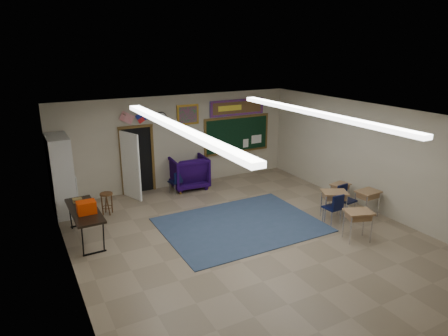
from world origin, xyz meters
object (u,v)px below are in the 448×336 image
student_desk_front_left (334,204)px  wingback_armchair (188,172)px  folding_table (86,223)px  student_desk_front_right (340,193)px  wooden_stool (107,203)px

student_desk_front_left → wingback_armchair: bearing=146.3°
wingback_armchair → student_desk_front_left: size_ratio=1.45×
wingback_armchair → folding_table: 4.26m
folding_table → student_desk_front_right: bearing=-11.2°
wingback_armchair → student_desk_front_right: wingback_armchair is taller
student_desk_front_right → folding_table: size_ratio=0.34×
student_desk_front_left → wooden_stool: student_desk_front_left is taller
student_desk_front_left → student_desk_front_right: bearing=63.6°
wingback_armchair → wooden_stool: size_ratio=1.90×
student_desk_front_right → wooden_stool: size_ratio=1.05×
folding_table → wooden_stool: folding_table is taller
student_desk_front_left → wooden_stool: 6.20m
student_desk_front_right → wooden_stool: bearing=145.4°
folding_table → student_desk_front_left: bearing=-18.6°
folding_table → wooden_stool: size_ratio=3.06×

